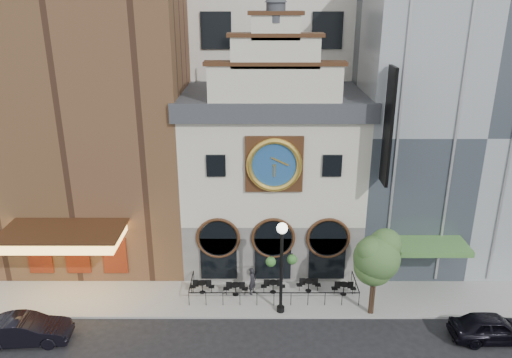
{
  "coord_description": "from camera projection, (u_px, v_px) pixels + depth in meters",
  "views": [
    {
      "loc": [
        -1.1,
        -25.33,
        18.35
      ],
      "look_at": [
        -1.12,
        6.0,
        6.81
      ],
      "focal_mm": 35.0,
      "sensor_mm": 36.0,
      "label": 1
    }
  ],
  "objects": [
    {
      "name": "tree_left",
      "position": [
        378.0,
        254.0,
        29.07
      ],
      "size": [
        2.84,
        2.74,
        5.47
      ],
      "color": "#382619",
      "rests_on": "sidewalk"
    },
    {
      "name": "bistro_3",
      "position": [
        309.0,
        285.0,
        32.54
      ],
      "size": [
        1.58,
        0.68,
        0.9
      ],
      "color": "black",
      "rests_on": "sidewalk"
    },
    {
      "name": "theater_building",
      "position": [
        88.0,
        82.0,
        35.11
      ],
      "size": [
        14.0,
        15.6,
        25.0
      ],
      "color": "brown",
      "rests_on": "ground"
    },
    {
      "name": "bistro_1",
      "position": [
        236.0,
        289.0,
        32.11
      ],
      "size": [
        1.58,
        0.68,
        0.9
      ],
      "color": "black",
      "rests_on": "sidewalk"
    },
    {
      "name": "car_right",
      "position": [
        493.0,
        328.0,
        28.03
      ],
      "size": [
        4.74,
        1.93,
        1.61
      ],
      "primitive_type": "imported",
      "rotation": [
        0.0,
        0.0,
        1.58
      ],
      "color": "black",
      "rests_on": "ground"
    },
    {
      "name": "bistro_4",
      "position": [
        344.0,
        288.0,
        32.16
      ],
      "size": [
        1.58,
        0.68,
        0.9
      ],
      "color": "black",
      "rests_on": "sidewalk"
    },
    {
      "name": "tree_right",
      "position": [
        375.0,
        263.0,
        29.26
      ],
      "size": [
        2.45,
        2.36,
        4.71
      ],
      "color": "#382619",
      "rests_on": "sidewalk"
    },
    {
      "name": "bistro_0",
      "position": [
        202.0,
        286.0,
        32.35
      ],
      "size": [
        1.58,
        0.68,
        0.9
      ],
      "color": "black",
      "rests_on": "sidewalk"
    },
    {
      "name": "lamppost",
      "position": [
        282.0,
        258.0,
        29.32
      ],
      "size": [
        1.88,
        0.88,
        5.96
      ],
      "rotation": [
        0.0,
        0.0,
        0.21
      ],
      "color": "black",
      "rests_on": "sidewalk"
    },
    {
      "name": "ground",
      "position": [
        274.0,
        319.0,
        30.11
      ],
      "size": [
        120.0,
        120.0,
        0.0
      ],
      "primitive_type": "plane",
      "color": "black",
      "rests_on": "ground"
    },
    {
      "name": "sidewalk",
      "position": [
        273.0,
        295.0,
        32.43
      ],
      "size": [
        44.0,
        5.0,
        0.15
      ],
      "primitive_type": "cube",
      "color": "gray",
      "rests_on": "ground"
    },
    {
      "name": "retail_building",
      "position": [
        451.0,
        117.0,
        35.96
      ],
      "size": [
        14.0,
        14.4,
        20.0
      ],
      "color": "gray",
      "rests_on": "ground"
    },
    {
      "name": "bistro_2",
      "position": [
        273.0,
        286.0,
        32.39
      ],
      "size": [
        1.58,
        0.68,
        0.9
      ],
      "color": "black",
      "rests_on": "sidewalk"
    },
    {
      "name": "clock_building",
      "position": [
        272.0,
        172.0,
        35.14
      ],
      "size": [
        12.6,
        8.78,
        18.65
      ],
      "color": "#605E5B",
      "rests_on": "ground"
    },
    {
      "name": "car_left",
      "position": [
        26.0,
        330.0,
        27.83
      ],
      "size": [
        4.99,
        2.08,
        1.6
      ],
      "primitive_type": "imported",
      "rotation": [
        0.0,
        0.0,
        1.65
      ],
      "color": "black",
      "rests_on": "ground"
    },
    {
      "name": "cafe_railing",
      "position": [
        273.0,
        288.0,
        32.25
      ],
      "size": [
        10.6,
        2.6,
        0.9
      ],
      "primitive_type": null,
      "color": "black",
      "rests_on": "sidewalk"
    },
    {
      "name": "pedestrian",
      "position": [
        253.0,
        281.0,
        32.12
      ],
      "size": [
        0.72,
        0.8,
        1.84
      ],
      "primitive_type": "imported",
      "rotation": [
        0.0,
        0.0,
        1.04
      ],
      "color": "black",
      "rests_on": "sidewalk"
    }
  ]
}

